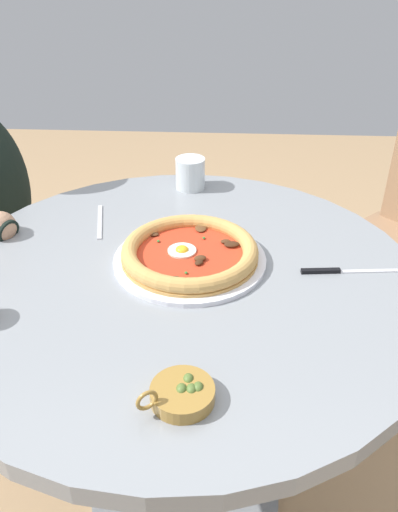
{
  "coord_description": "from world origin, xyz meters",
  "views": [
    {
      "loc": [
        0.85,
        0.09,
        1.31
      ],
      "look_at": [
        -0.01,
        0.04,
        0.77
      ],
      "focal_mm": 35.96,
      "sensor_mm": 36.0,
      "label": 1
    }
  ],
  "objects_px": {
    "pizza_on_plate": "(190,253)",
    "olive_pan": "(182,393)",
    "water_glass": "(190,175)",
    "fork_utensil": "(100,221)",
    "dining_table": "(182,327)",
    "steak_knife": "(335,271)"
  },
  "relations": [
    {
      "from": "steak_knife",
      "to": "olive_pan",
      "type": "xyz_separation_m",
      "value": [
        0.35,
        -0.28,
        0.01
      ]
    },
    {
      "from": "dining_table",
      "to": "steak_knife",
      "type": "relative_size",
      "value": 4.94
    },
    {
      "from": "water_glass",
      "to": "olive_pan",
      "type": "xyz_separation_m",
      "value": [
        0.73,
        0.04,
        -0.02
      ]
    },
    {
      "from": "olive_pan",
      "to": "water_glass",
      "type": "bearing_deg",
      "value": -176.86
    },
    {
      "from": "steak_knife",
      "to": "olive_pan",
      "type": "bearing_deg",
      "value": -38.67
    },
    {
      "from": "water_glass",
      "to": "pizza_on_plate",
      "type": "bearing_deg",
      "value": 3.9
    },
    {
      "from": "water_glass",
      "to": "fork_utensil",
      "type": "distance_m",
      "value": 0.29
    },
    {
      "from": "dining_table",
      "to": "fork_utensil",
      "type": "bearing_deg",
      "value": -133.51
    },
    {
      "from": "pizza_on_plate",
      "to": "water_glass",
      "type": "relative_size",
      "value": 3.87
    },
    {
      "from": "pizza_on_plate",
      "to": "dining_table",
      "type": "bearing_deg",
      "value": -23.01
    },
    {
      "from": "pizza_on_plate",
      "to": "water_glass",
      "type": "xyz_separation_m",
      "value": [
        -0.36,
        -0.02,
        0.02
      ]
    },
    {
      "from": "water_glass",
      "to": "olive_pan",
      "type": "height_order",
      "value": "water_glass"
    },
    {
      "from": "dining_table",
      "to": "steak_knife",
      "type": "distance_m",
      "value": 0.34
    },
    {
      "from": "dining_table",
      "to": "water_glass",
      "type": "xyz_separation_m",
      "value": [
        -0.4,
        -0.01,
        0.18
      ]
    },
    {
      "from": "steak_knife",
      "to": "water_glass",
      "type": "bearing_deg",
      "value": -140.46
    },
    {
      "from": "dining_table",
      "to": "olive_pan",
      "type": "height_order",
      "value": "olive_pan"
    },
    {
      "from": "pizza_on_plate",
      "to": "olive_pan",
      "type": "relative_size",
      "value": 2.87
    },
    {
      "from": "water_glass",
      "to": "steak_knife",
      "type": "relative_size",
      "value": 0.41
    },
    {
      "from": "olive_pan",
      "to": "dining_table",
      "type": "bearing_deg",
      "value": -174.46
    },
    {
      "from": "pizza_on_plate",
      "to": "olive_pan",
      "type": "xyz_separation_m",
      "value": [
        0.37,
        0.02,
        -0.01
      ]
    },
    {
      "from": "water_glass",
      "to": "steak_knife",
      "type": "distance_m",
      "value": 0.5
    },
    {
      "from": "olive_pan",
      "to": "pizza_on_plate",
      "type": "bearing_deg",
      "value": -177.6
    }
  ]
}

